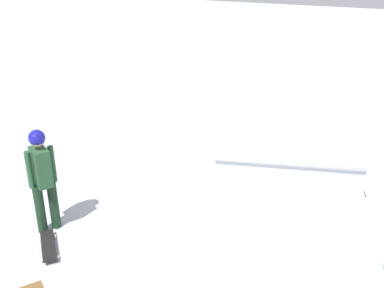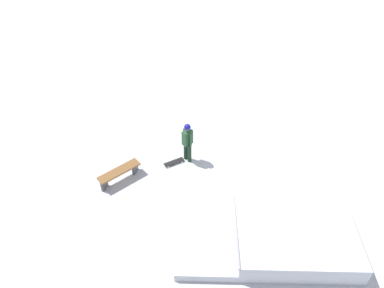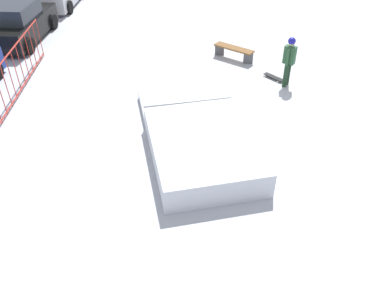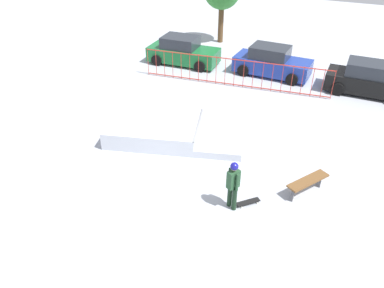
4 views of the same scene
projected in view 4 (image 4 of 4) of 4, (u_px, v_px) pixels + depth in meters
The scene contains 9 objects.
ground_plane at pixel (173, 158), 14.08m from camera, with size 60.00×60.00×0.00m, color #B2B7C1.
skate_ramp at pixel (166, 131), 15.13m from camera, with size 5.90×3.94×0.74m.
skater at pixel (233, 182), 11.26m from camera, with size 0.39×0.44×1.73m.
skateboard at pixel (248, 202), 11.89m from camera, with size 0.71×0.71×0.09m.
perimeter_fence at pixel (234, 72), 19.10m from camera, with size 9.66×0.96×1.50m.
park_bench at pixel (308, 183), 12.26m from camera, with size 1.21×1.56×0.48m.
parked_car_green at pixel (183, 52), 21.85m from camera, with size 4.16×2.05×1.60m.
parked_car_blue at pixel (272, 62), 20.40m from camera, with size 4.19×2.10×1.60m.
parked_car_black at pixel (369, 80), 18.41m from camera, with size 4.13×1.98×1.60m.
Camera 4 is at (5.34, -10.22, 8.13)m, focal length 34.90 mm.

